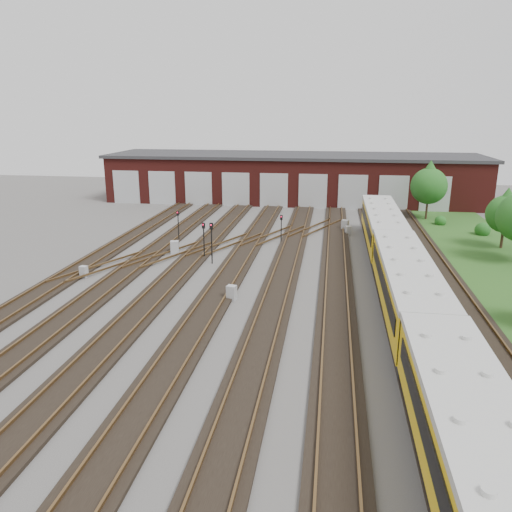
# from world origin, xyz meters

# --- Properties ---
(ground) EXTENTS (120.00, 120.00, 0.00)m
(ground) POSITION_xyz_m (0.00, 0.00, 0.00)
(ground) COLOR #454240
(ground) RESTS_ON ground
(track_network) EXTENTS (30.40, 70.00, 0.33)m
(track_network) POSITION_xyz_m (-0.17, 0.59, 0.11)
(track_network) COLOR black
(track_network) RESTS_ON ground
(maintenance_shed) EXTENTS (51.00, 12.50, 6.35)m
(maintenance_shed) POSITION_xyz_m (-0.01, 39.97, 3.20)
(maintenance_shed) COLOR #511714
(maintenance_shed) RESTS_ON ground
(grass_verge) EXTENTS (8.00, 55.00, 0.05)m
(grass_verge) POSITION_xyz_m (19.00, 10.00, 0.03)
(grass_verge) COLOR #24541C
(grass_verge) RESTS_ON ground
(metro_train) EXTENTS (2.94, 47.97, 3.30)m
(metro_train) POSITION_xyz_m (10.00, -0.80, 2.02)
(metro_train) COLOR black
(metro_train) RESTS_ON ground
(signal_mast_0) EXTENTS (0.26, 0.24, 3.08)m
(signal_mast_0) POSITION_xyz_m (-5.08, 9.84, 1.96)
(signal_mast_0) COLOR black
(signal_mast_0) RESTS_ON ground
(signal_mast_1) EXTENTS (0.23, 0.22, 2.94)m
(signal_mast_1) POSITION_xyz_m (-8.96, 15.16, 1.87)
(signal_mast_1) COLOR black
(signal_mast_1) RESTS_ON ground
(signal_mast_2) EXTENTS (0.27, 0.25, 3.41)m
(signal_mast_2) POSITION_xyz_m (-4.07, 8.47, 2.17)
(signal_mast_2) COLOR black
(signal_mast_2) RESTS_ON ground
(signal_mast_3) EXTENTS (0.24, 0.22, 2.71)m
(signal_mast_3) POSITION_xyz_m (0.85, 15.83, 1.74)
(signal_mast_3) COLOR black
(signal_mast_3) RESTS_ON ground
(relay_cabinet_0) EXTENTS (0.59, 0.51, 0.88)m
(relay_cabinet_0) POSITION_xyz_m (-12.77, 3.55, 0.44)
(relay_cabinet_0) COLOR #A0A1A5
(relay_cabinet_0) RESTS_ON ground
(relay_cabinet_1) EXTENTS (0.81, 0.72, 1.15)m
(relay_cabinet_1) POSITION_xyz_m (-7.99, 10.81, 0.57)
(relay_cabinet_1) COLOR #A0A1A5
(relay_cabinet_1) RESTS_ON ground
(relay_cabinet_2) EXTENTS (0.69, 0.62, 0.99)m
(relay_cabinet_2) POSITION_xyz_m (-0.86, 0.64, 0.50)
(relay_cabinet_2) COLOR #A0A1A5
(relay_cabinet_2) RESTS_ON ground
(relay_cabinet_3) EXTENTS (0.66, 0.61, 0.88)m
(relay_cabinet_3) POSITION_xyz_m (7.19, 20.28, 0.44)
(relay_cabinet_3) COLOR #A0A1A5
(relay_cabinet_3) RESTS_ON ground
(relay_cabinet_4) EXTENTS (0.81, 0.74, 1.11)m
(relay_cabinet_4) POSITION_xyz_m (6.92, 22.10, 0.55)
(relay_cabinet_4) COLOR #A0A1A5
(relay_cabinet_4) RESTS_ON ground
(tree_0) EXTENTS (4.08, 4.08, 6.77)m
(tree_0) POSITION_xyz_m (16.29, 29.20, 4.35)
(tree_0) COLOR #372319
(tree_0) RESTS_ON ground
(tree_1) EXTENTS (3.38, 3.38, 5.59)m
(tree_1) POSITION_xyz_m (20.86, 17.03, 3.59)
(tree_1) COLOR #372319
(tree_1) RESTS_ON ground
(bush_1) EXTENTS (1.23, 1.23, 1.23)m
(bush_1) POSITION_xyz_m (17.34, 26.35, 0.61)
(bush_1) COLOR #194D16
(bush_1) RESTS_ON ground
(bush_2) EXTENTS (1.51, 1.51, 1.51)m
(bush_2) POSITION_xyz_m (20.60, 22.14, 0.76)
(bush_2) COLOR #194D16
(bush_2) RESTS_ON ground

